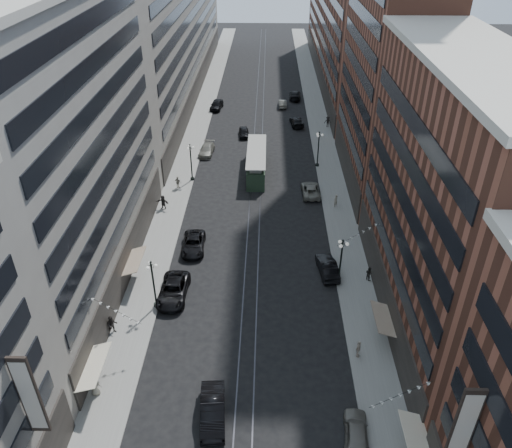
# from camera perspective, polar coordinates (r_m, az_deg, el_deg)

# --- Properties ---
(ground) EXTENTS (220.00, 220.00, 0.00)m
(ground) POSITION_cam_1_polar(r_m,az_deg,el_deg) (76.72, 0.08, 6.65)
(ground) COLOR black
(ground) RESTS_ON ground
(sidewalk_west) EXTENTS (4.00, 180.00, 0.15)m
(sidewalk_west) POSITION_cam_1_polar(r_m,az_deg,el_deg) (86.68, -7.16, 9.62)
(sidewalk_west) COLOR gray
(sidewalk_west) RESTS_ON ground
(sidewalk_east) EXTENTS (4.00, 180.00, 0.15)m
(sidewalk_east) POSITION_cam_1_polar(r_m,az_deg,el_deg) (86.30, 7.66, 9.47)
(sidewalk_east) COLOR gray
(sidewalk_east) RESTS_ON ground
(rail_west) EXTENTS (0.12, 180.00, 0.02)m
(rail_west) POSITION_cam_1_polar(r_m,az_deg,el_deg) (85.83, -0.24, 9.59)
(rail_west) COLOR #2D2D33
(rail_west) RESTS_ON ground
(rail_east) EXTENTS (0.12, 180.00, 0.02)m
(rail_east) POSITION_cam_1_polar(r_m,az_deg,el_deg) (85.80, 0.71, 9.58)
(rail_east) COLOR #2D2D33
(rail_east) RESTS_ON ground
(building_west_mid) EXTENTS (8.00, 36.00, 28.00)m
(building_west_mid) POSITION_cam_1_polar(r_m,az_deg,el_deg) (49.87, -20.74, 7.30)
(building_west_mid) COLOR gray
(building_west_mid) RESTS_ON ground
(building_west_far) EXTENTS (8.00, 90.00, 26.00)m
(building_west_far) POSITION_cam_1_polar(r_m,az_deg,el_deg) (108.54, -9.12, 21.32)
(building_west_far) COLOR gray
(building_west_far) RESTS_ON ground
(building_east_mid) EXTENTS (8.00, 30.00, 24.00)m
(building_east_mid) POSITION_cam_1_polar(r_m,az_deg,el_deg) (45.52, 21.07, 1.92)
(building_east_mid) COLOR brown
(building_east_mid) RESTS_ON ground
(building_east_tower) EXTENTS (8.00, 26.00, 42.00)m
(building_east_tower) POSITION_cam_1_polar(r_m,az_deg,el_deg) (67.95, 15.54, 20.86)
(building_east_tower) COLOR brown
(building_east_tower) RESTS_ON ground
(building_east_far) EXTENTS (8.00, 72.00, 24.00)m
(building_east_far) POSITION_cam_1_polar(r_m,az_deg,el_deg) (117.01, 9.61, 21.58)
(building_east_far) COLOR brown
(building_east_far) RESTS_ON ground
(lamppost_sw_far) EXTENTS (1.03, 1.14, 5.52)m
(lamppost_sw_far) POSITION_cam_1_polar(r_m,az_deg,el_deg) (49.10, -11.64, -6.59)
(lamppost_sw_far) COLOR black
(lamppost_sw_far) RESTS_ON sidewalk_west
(lamppost_sw_mid) EXTENTS (1.03, 1.14, 5.52)m
(lamppost_sw_mid) POSITION_cam_1_polar(r_m,az_deg,el_deg) (71.66, -7.44, 7.15)
(lamppost_sw_mid) COLOR black
(lamppost_sw_mid) RESTS_ON sidewalk_west
(lamppost_se_far) EXTENTS (1.03, 1.14, 5.52)m
(lamppost_se_far) POSITION_cam_1_polar(r_m,az_deg,el_deg) (51.64, 9.67, -4.13)
(lamppost_se_far) COLOR black
(lamppost_se_far) RESTS_ON sidewalk_east
(lamppost_se_mid) EXTENTS (1.03, 1.14, 5.52)m
(lamppost_se_mid) POSITION_cam_1_polar(r_m,az_deg,el_deg) (75.79, 7.14, 8.63)
(lamppost_se_mid) COLOR black
(lamppost_se_mid) RESTS_ON sidewalk_east
(streetcar) EXTENTS (2.76, 12.47, 3.45)m
(streetcar) POSITION_cam_1_polar(r_m,az_deg,el_deg) (74.11, 0.05, 7.04)
(streetcar) COLOR #253B28
(streetcar) RESTS_ON ground
(car_2) EXTENTS (2.88, 6.02, 1.66)m
(car_2) POSITION_cam_1_polar(r_m,az_deg,el_deg) (51.43, -9.43, -7.50)
(car_2) COLOR black
(car_2) RESTS_ON ground
(car_4) EXTENTS (2.18, 4.54, 1.50)m
(car_4) POSITION_cam_1_polar(r_m,az_deg,el_deg) (40.63, 11.39, -22.30)
(car_4) COLOR slate
(car_4) RESTS_ON ground
(car_5) EXTENTS (2.31, 5.43, 1.74)m
(car_5) POSITION_cam_1_polar(r_m,az_deg,el_deg) (41.03, -4.97, -20.47)
(car_5) COLOR black
(car_5) RESTS_ON ground
(pedestrian_1) EXTENTS (0.96, 0.63, 1.83)m
(pedestrian_1) POSITION_cam_1_polar(r_m,az_deg,el_deg) (44.03, -17.93, -17.20)
(pedestrian_1) COLOR #A09A85
(pedestrian_1) RESTS_ON sidewalk_west
(pedestrian_2) EXTENTS (1.08, 0.86, 1.95)m
(pedestrian_2) POSITION_cam_1_polar(r_m,az_deg,el_deg) (48.54, -16.12, -11.00)
(pedestrian_2) COLOR black
(pedestrian_2) RESTS_ON sidewalk_west
(pedestrian_4) EXTENTS (0.78, 1.11, 1.73)m
(pedestrian_4) POSITION_cam_1_polar(r_m,az_deg,el_deg) (45.65, 11.62, -13.81)
(pedestrian_4) COLOR #BDAF9D
(pedestrian_4) RESTS_ON sidewalk_east
(car_7) EXTENTS (2.74, 5.55, 1.52)m
(car_7) POSITION_cam_1_polar(r_m,az_deg,el_deg) (57.83, -7.16, -2.27)
(car_7) COLOR black
(car_7) RESTS_ON ground
(car_8) EXTENTS (2.46, 5.23, 1.47)m
(car_8) POSITION_cam_1_polar(r_m,az_deg,el_deg) (80.70, -5.67, 8.43)
(car_8) COLOR gray
(car_8) RESTS_ON ground
(car_9) EXTENTS (2.63, 5.27, 1.73)m
(car_9) POSITION_cam_1_polar(r_m,az_deg,el_deg) (100.06, -4.53, 13.43)
(car_9) COLOR black
(car_9) RESTS_ON ground
(car_10) EXTENTS (2.35, 5.12, 1.63)m
(car_10) POSITION_cam_1_polar(r_m,az_deg,el_deg) (54.32, 8.17, -4.89)
(car_10) COLOR black
(car_10) RESTS_ON ground
(car_11) EXTENTS (2.50, 5.22, 1.44)m
(car_11) POSITION_cam_1_polar(r_m,az_deg,el_deg) (68.88, 6.26, 3.90)
(car_11) COLOR slate
(car_11) RESTS_ON ground
(car_12) EXTENTS (2.63, 5.29, 1.48)m
(car_12) POSITION_cam_1_polar(r_m,az_deg,el_deg) (91.98, 4.66, 11.59)
(car_12) COLOR black
(car_12) RESTS_ON ground
(car_13) EXTENTS (2.05, 4.27, 1.41)m
(car_13) POSITION_cam_1_polar(r_m,az_deg,el_deg) (87.12, -1.38, 10.43)
(car_13) COLOR black
(car_13) RESTS_ON ground
(car_14) EXTENTS (1.53, 4.21, 1.38)m
(car_14) POSITION_cam_1_polar(r_m,az_deg,el_deg) (101.14, 3.06, 13.59)
(car_14) COLOR #616157
(car_14) RESTS_ON ground
(pedestrian_5) EXTENTS (1.82, 1.04, 1.89)m
(pedestrian_5) POSITION_cam_1_polar(r_m,az_deg,el_deg) (65.92, -10.58, 2.47)
(pedestrian_5) COLOR black
(pedestrian_5) RESTS_ON sidewalk_west
(pedestrian_6) EXTENTS (1.12, 0.80, 1.74)m
(pedestrian_6) POSITION_cam_1_polar(r_m,az_deg,el_deg) (70.59, -8.92, 4.72)
(pedestrian_6) COLOR gray
(pedestrian_6) RESTS_ON sidewalk_west
(pedestrian_7) EXTENTS (0.78, 0.86, 1.57)m
(pedestrian_7) POSITION_cam_1_polar(r_m,az_deg,el_deg) (54.06, 12.77, -5.52)
(pedestrian_7) COLOR black
(pedestrian_7) RESTS_ON sidewalk_east
(pedestrian_8) EXTENTS (0.78, 0.74, 1.78)m
(pedestrian_8) POSITION_cam_1_polar(r_m,az_deg,el_deg) (66.08, 9.08, 2.66)
(pedestrian_8) COLOR gray
(pedestrian_8) RESTS_ON sidewalk_east
(pedestrian_9) EXTENTS (1.31, 0.73, 1.91)m
(pedestrian_9) POSITION_cam_1_polar(r_m,az_deg,el_deg) (91.52, 8.20, 11.50)
(pedestrian_9) COLOR black
(pedestrian_9) RESTS_ON sidewalk_east
(car_extra_0) EXTENTS (2.47, 5.60, 1.60)m
(car_extra_0) POSITION_cam_1_polar(r_m,az_deg,el_deg) (105.90, 4.48, 14.49)
(car_extra_0) COLOR black
(car_extra_0) RESTS_ON ground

